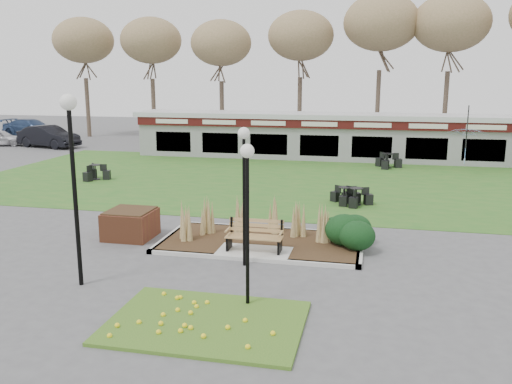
% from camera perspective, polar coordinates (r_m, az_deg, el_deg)
% --- Properties ---
extents(ground, '(100.00, 100.00, 0.00)m').
position_cam_1_polar(ground, '(16.27, -0.31, -6.79)').
color(ground, '#515154').
rests_on(ground, ground).
extents(lawn, '(34.00, 16.00, 0.02)m').
position_cam_1_polar(lawn, '(27.72, 5.20, 1.17)').
color(lawn, '#286520').
rests_on(lawn, ground).
extents(flower_bed, '(4.20, 3.00, 0.16)m').
position_cam_1_polar(flower_bed, '(12.13, -5.26, -13.38)').
color(flower_bed, '#30601B').
rests_on(flower_bed, ground).
extents(planting_bed, '(6.75, 3.40, 1.27)m').
position_cam_1_polar(planting_bed, '(17.21, 4.85, -4.48)').
color(planting_bed, '#332514').
rests_on(planting_bed, ground).
extents(park_bench, '(1.70, 0.66, 0.93)m').
position_cam_1_polar(park_bench, '(16.32, -0.11, -4.56)').
color(park_bench, '#AC8A4D').
rests_on(park_bench, ground).
extents(brick_planter, '(1.50, 1.50, 0.95)m').
position_cam_1_polar(brick_planter, '(18.44, -13.07, -3.26)').
color(brick_planter, brown).
rests_on(brick_planter, ground).
extents(food_pavilion, '(24.60, 3.40, 2.90)m').
position_cam_1_polar(food_pavilion, '(35.33, 6.92, 5.92)').
color(food_pavilion, gray).
rests_on(food_pavilion, ground).
extents(tree_backdrop, '(47.24, 5.24, 10.36)m').
position_cam_1_polar(tree_backdrop, '(43.24, 8.27, 16.16)').
color(tree_backdrop, '#47382B').
rests_on(tree_backdrop, ground).
extents(lamp_post_near_left, '(0.40, 0.40, 4.86)m').
position_cam_1_polar(lamp_post_near_left, '(14.02, -18.84, 4.37)').
color(lamp_post_near_left, black).
rests_on(lamp_post_near_left, ground).
extents(lamp_post_near_right, '(0.32, 0.32, 3.82)m').
position_cam_1_polar(lamp_post_near_right, '(12.08, -0.92, 0.21)').
color(lamp_post_near_right, black).
rests_on(lamp_post_near_right, ground).
extents(lamp_post_mid_left, '(0.33, 0.33, 3.93)m').
position_cam_1_polar(lamp_post_mid_left, '(14.82, -1.28, 2.75)').
color(lamp_post_mid_left, black).
rests_on(lamp_post_mid_left, ground).
extents(bistro_set_a, '(1.40, 1.42, 0.77)m').
position_cam_1_polar(bistro_set_a, '(29.10, -16.52, 1.78)').
color(bistro_set_a, black).
rests_on(bistro_set_a, ground).
extents(bistro_set_b, '(1.34, 1.28, 0.72)m').
position_cam_1_polar(bistro_set_b, '(22.78, 10.50, -0.77)').
color(bistro_set_b, black).
rests_on(bistro_set_b, ground).
extents(bistro_set_c, '(1.31, 1.18, 0.70)m').
position_cam_1_polar(bistro_set_c, '(23.01, 9.32, -0.61)').
color(bistro_set_c, black).
rests_on(bistro_set_c, ground).
extents(bistro_set_d, '(1.53, 1.51, 0.83)m').
position_cam_1_polar(bistro_set_d, '(32.39, 13.70, 2.99)').
color(bistro_set_d, black).
rests_on(bistro_set_d, ground).
extents(patio_umbrella, '(2.57, 2.60, 2.67)m').
position_cam_1_polar(patio_umbrella, '(30.23, 21.20, 4.55)').
color(patio_umbrella, black).
rests_on(patio_umbrella, ground).
extents(car_silver, '(3.91, 2.57, 1.24)m').
position_cam_1_polar(car_silver, '(45.85, -25.36, 5.19)').
color(car_silver, '#BBBBC0').
rests_on(car_silver, ground).
extents(car_black, '(5.19, 2.82, 1.62)m').
position_cam_1_polar(car_black, '(43.40, -20.99, 5.48)').
color(car_black, black).
rests_on(car_black, ground).
extents(car_blue, '(5.51, 2.78, 1.54)m').
position_cam_1_polar(car_blue, '(51.47, -22.55, 6.24)').
color(car_blue, navy).
rests_on(car_blue, ground).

